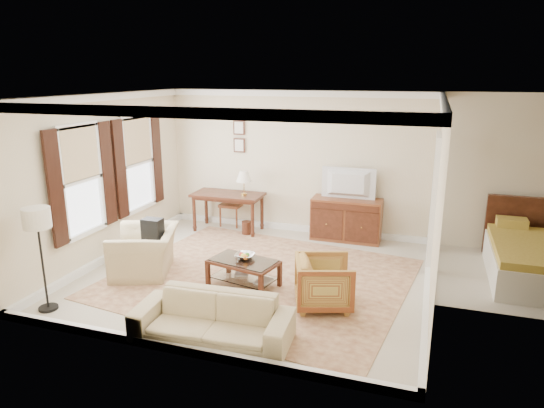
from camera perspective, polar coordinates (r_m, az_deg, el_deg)
The scene contains 20 objects.
room_shell at distance 7.47m, azimuth -2.21°, elevation 9.38°, with size 5.51×5.01×2.91m.
window_front at distance 8.37m, azimuth -21.52°, elevation 2.57°, with size 0.12×1.56×1.80m, color #CCB284, non-canonical shape.
window_rear at distance 9.63m, azimuth -15.51°, elevation 4.61°, with size 0.12×1.56×1.80m, color #CCB284, non-canonical shape.
doorway at distance 8.73m, azimuth 18.43°, elevation 0.13°, with size 0.10×1.12×2.25m, color white, non-canonical shape.
rug at distance 7.96m, azimuth -1.38°, elevation -8.68°, with size 4.52×3.88×0.01m, color brown.
writing_desk at distance 10.14m, azimuth -5.21°, elevation 0.64°, with size 1.46×0.73×0.80m.
desk_chair at distance 10.52m, azimuth -4.78°, elevation 0.26°, with size 0.45×0.45×1.05m, color brown, non-canonical shape.
desk_lamp at distance 9.92m, azimuth -3.32°, elevation 2.49°, with size 0.32×0.32×0.50m, color silver, non-canonical shape.
framed_prints at distance 10.26m, azimuth -3.88°, elevation 7.96°, with size 0.25×0.04×0.68m, color #4F2516, non-canonical shape.
sideboard at distance 9.70m, azimuth 8.74°, elevation -1.81°, with size 1.36×0.52×0.84m, color brown.
tv at distance 9.45m, azimuth 8.94°, elevation 3.50°, with size 1.00×0.58×0.13m, color black.
coffee_table at distance 7.56m, azimuth -3.36°, elevation -7.31°, with size 1.14×0.82×0.44m.
fruit_bowl at distance 7.56m, azimuth -3.21°, elevation -6.02°, with size 0.42×0.42×0.10m, color silver.
book_a at distance 7.77m, azimuth -4.33°, elevation -7.99°, with size 0.28×0.04×0.38m, color brown.
book_b at distance 7.50m, azimuth -1.65°, elevation -8.86°, with size 0.28×0.03×0.38m, color brown.
striped_armchair at distance 6.94m, azimuth 6.15°, elevation -8.93°, with size 0.78×0.73×0.80m, color brown.
club_armchair at distance 8.27m, azimuth -14.79°, elevation -4.59°, with size 1.14×0.74×1.00m, color #CCB38A.
backpack at distance 8.19m, azimuth -13.86°, elevation -2.86°, with size 0.32×0.22×0.40m, color black.
sofa at distance 6.14m, azimuth -7.06°, elevation -12.50°, with size 1.96×0.57×0.77m, color #CCB38A.
floor_lamp at distance 7.24m, azimuth -25.87°, elevation -2.31°, with size 0.37×0.37×1.49m.
Camera 1 is at (2.60, -6.96, 3.23)m, focal length 32.00 mm.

